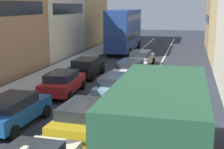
{
  "coord_description": "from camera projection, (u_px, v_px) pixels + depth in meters",
  "views": [
    {
      "loc": [
        4.41,
        -6.23,
        5.61
      ],
      "look_at": [
        0.0,
        12.0,
        1.6
      ],
      "focal_mm": 52.2,
      "sensor_mm": 36.0,
      "label": 1
    }
  ],
  "objects": [
    {
      "name": "sidewalk_left",
      "position": [
        60.0,
        69.0,
        28.65
      ],
      "size": [
        2.6,
        64.0,
        0.14
      ],
      "primitive_type": "cube",
      "color": "#BABABA",
      "rests_on": "ground"
    },
    {
      "name": "lane_stripe_left",
      "position": [
        115.0,
        73.0,
        27.51
      ],
      "size": [
        0.16,
        60.0,
        0.01
      ],
      "primitive_type": "cube",
      "color": "silver",
      "rests_on": "ground"
    },
    {
      "name": "lane_stripe_right",
      "position": [
        155.0,
        75.0,
        26.73
      ],
      "size": [
        0.16,
        60.0,
        0.01
      ],
      "primitive_type": "cube",
      "color": "silver",
      "rests_on": "ground"
    },
    {
      "name": "building_row_left",
      "position": [
        19.0,
        5.0,
        31.64
      ],
      "size": [
        7.2,
        43.9,
        13.45
      ],
      "rotation": [
        0.0,
        0.0,
        1.57
      ],
      "color": "#936B5B",
      "rests_on": "ground"
    },
    {
      "name": "removalist_box_truck",
      "position": [
        162.0,
        129.0,
        9.76
      ],
      "size": [
        2.71,
        7.71,
        3.58
      ],
      "rotation": [
        0.0,
        0.0,
        1.57
      ],
      "color": "#A51E1E",
      "rests_on": "ground"
    },
    {
      "name": "sedan_centre_lane_second",
      "position": [
        84.0,
        118.0,
        14.19
      ],
      "size": [
        2.2,
        4.37,
        1.49
      ],
      "rotation": [
        0.0,
        0.0,
        1.53
      ],
      "color": "#B29319",
      "rests_on": "ground"
    },
    {
      "name": "wagon_left_lane_second",
      "position": [
        13.0,
        110.0,
        15.25
      ],
      "size": [
        2.18,
        4.36,
        1.49
      ],
      "rotation": [
        0.0,
        0.0,
        1.54
      ],
      "color": "#194C8C",
      "rests_on": "ground"
    },
    {
      "name": "hatchback_centre_lane_third",
      "position": [
        116.0,
        86.0,
        19.79
      ],
      "size": [
        2.24,
        4.39,
        1.49
      ],
      "rotation": [
        0.0,
        0.0,
        1.52
      ],
      "color": "#759EB7",
      "rests_on": "ground"
    },
    {
      "name": "sedan_left_lane_third",
      "position": [
        63.0,
        82.0,
        20.66
      ],
      "size": [
        2.23,
        4.38,
        1.49
      ],
      "rotation": [
        0.0,
        0.0,
        1.62
      ],
      "color": "#A51E1E",
      "rests_on": "ground"
    },
    {
      "name": "coupe_centre_lane_fourth",
      "position": [
        131.0,
        69.0,
        25.01
      ],
      "size": [
        2.29,
        4.41,
        1.49
      ],
      "rotation": [
        0.0,
        0.0,
        1.51
      ],
      "color": "silver",
      "rests_on": "ground"
    },
    {
      "name": "sedan_left_lane_fourth",
      "position": [
        86.0,
        67.0,
        25.77
      ],
      "size": [
        2.12,
        4.33,
        1.49
      ],
      "rotation": [
        0.0,
        0.0,
        1.55
      ],
      "color": "black",
      "rests_on": "ground"
    },
    {
      "name": "sedan_centre_lane_fifth",
      "position": [
        141.0,
        58.0,
        30.14
      ],
      "size": [
        2.26,
        4.39,
        1.49
      ],
      "rotation": [
        0.0,
        0.0,
        1.51
      ],
      "color": "gray",
      "rests_on": "ground"
    },
    {
      "name": "sedan_right_lane_behind_truck",
      "position": [
        164.0,
        100.0,
        16.78
      ],
      "size": [
        2.18,
        4.36,
        1.49
      ],
      "rotation": [
        0.0,
        0.0,
        1.6
      ],
      "color": "#19592D",
      "rests_on": "ground"
    },
    {
      "name": "wagon_right_lane_far",
      "position": [
        172.0,
        77.0,
        22.15
      ],
      "size": [
        2.29,
        4.41,
        1.49
      ],
      "rotation": [
        0.0,
        0.0,
        1.64
      ],
      "color": "beige",
      "rests_on": "ground"
    },
    {
      "name": "bus_mid_queue_primary",
      "position": [
        124.0,
        29.0,
        38.94
      ],
      "size": [
        2.9,
        10.53,
        5.06
      ],
      "rotation": [
        0.0,
        0.0,
        1.58
      ],
      "color": "navy",
      "rests_on": "ground"
    }
  ]
}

